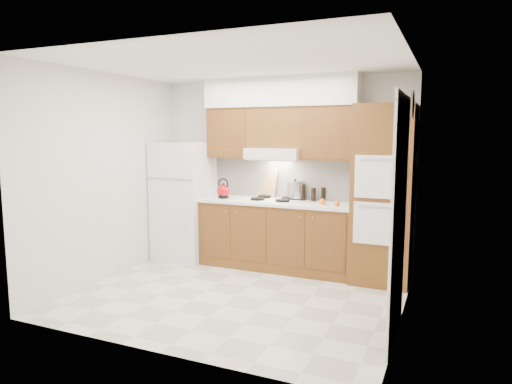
% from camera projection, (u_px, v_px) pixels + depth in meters
% --- Properties ---
extents(floor, '(3.60, 3.60, 0.00)m').
position_uv_depth(floor, '(237.00, 296.00, 5.24)').
color(floor, beige).
rests_on(floor, ground).
extents(ceiling, '(3.60, 3.60, 0.00)m').
position_uv_depth(ceiling, '(235.00, 63.00, 4.90)').
color(ceiling, white).
rests_on(ceiling, wall_back).
extents(wall_back, '(3.60, 0.02, 2.60)m').
position_uv_depth(wall_back, '(282.00, 172.00, 6.43)').
color(wall_back, silver).
rests_on(wall_back, floor).
extents(wall_left, '(0.02, 3.00, 2.60)m').
position_uv_depth(wall_left, '(108.00, 177.00, 5.78)').
color(wall_left, silver).
rests_on(wall_left, floor).
extents(wall_right, '(0.02, 3.00, 2.60)m').
position_uv_depth(wall_right, '(405.00, 192.00, 4.36)').
color(wall_right, silver).
rests_on(wall_right, floor).
extents(fridge, '(0.75, 0.72, 1.72)m').
position_uv_depth(fridge, '(184.00, 201.00, 6.72)').
color(fridge, white).
rests_on(fridge, floor).
extents(base_cabinets, '(2.11, 0.60, 0.90)m').
position_uv_depth(base_cabinets, '(276.00, 236.00, 6.26)').
color(base_cabinets, brown).
rests_on(base_cabinets, floor).
extents(countertop, '(2.13, 0.62, 0.04)m').
position_uv_depth(countertop, '(276.00, 202.00, 6.19)').
color(countertop, white).
rests_on(countertop, base_cabinets).
extents(backsplash, '(2.11, 0.03, 0.56)m').
position_uv_depth(backsplash, '(284.00, 178.00, 6.42)').
color(backsplash, white).
rests_on(backsplash, countertop).
extents(oven_cabinet, '(0.70, 0.65, 2.20)m').
position_uv_depth(oven_cabinet, '(383.00, 195.00, 5.60)').
color(oven_cabinet, brown).
rests_on(oven_cabinet, floor).
extents(upper_cab_left, '(0.63, 0.33, 0.70)m').
position_uv_depth(upper_cab_left, '(232.00, 133.00, 6.49)').
color(upper_cab_left, brown).
rests_on(upper_cab_left, wall_back).
extents(upper_cab_right, '(0.73, 0.33, 0.70)m').
position_uv_depth(upper_cab_right, '(330.00, 133.00, 5.93)').
color(upper_cab_right, brown).
rests_on(upper_cab_right, wall_back).
extents(range_hood, '(0.75, 0.45, 0.15)m').
position_uv_depth(range_hood, '(275.00, 154.00, 6.20)').
color(range_hood, silver).
rests_on(range_hood, wall_back).
extents(upper_cab_over_hood, '(0.75, 0.33, 0.55)m').
position_uv_depth(upper_cab_over_hood, '(277.00, 128.00, 6.21)').
color(upper_cab_over_hood, brown).
rests_on(upper_cab_over_hood, range_hood).
extents(soffit, '(2.13, 0.36, 0.40)m').
position_uv_depth(soffit, '(280.00, 92.00, 6.12)').
color(soffit, silver).
rests_on(soffit, wall_back).
extents(cooktop, '(0.74, 0.50, 0.01)m').
position_uv_depth(cooktop, '(273.00, 200.00, 6.23)').
color(cooktop, white).
rests_on(cooktop, countertop).
extents(doorway, '(0.02, 0.90, 2.10)m').
position_uv_depth(doorway, '(399.00, 224.00, 4.08)').
color(doorway, black).
rests_on(doorway, floor).
extents(wall_clock, '(0.02, 0.30, 0.30)m').
position_uv_depth(wall_clock, '(412.00, 105.00, 4.76)').
color(wall_clock, '#3F3833').
rests_on(wall_clock, wall_right).
extents(kettle, '(0.22, 0.22, 0.19)m').
position_uv_depth(kettle, '(223.00, 191.00, 6.41)').
color(kettle, '#9A0B10').
rests_on(kettle, countertop).
extents(cutting_board, '(0.34, 0.21, 0.42)m').
position_uv_depth(cutting_board, '(267.00, 183.00, 6.49)').
color(cutting_board, tan).
rests_on(cutting_board, countertop).
extents(stock_pot, '(0.22, 0.22, 0.22)m').
position_uv_depth(stock_pot, '(295.00, 190.00, 6.24)').
color(stock_pot, '#BABBBF').
rests_on(stock_pot, cooktop).
extents(condiment_a, '(0.08, 0.08, 0.22)m').
position_uv_depth(condiment_a, '(303.00, 192.00, 6.22)').
color(condiment_a, black).
rests_on(condiment_a, countertop).
extents(condiment_b, '(0.07, 0.07, 0.18)m').
position_uv_depth(condiment_b, '(323.00, 194.00, 6.18)').
color(condiment_b, black).
rests_on(condiment_b, countertop).
extents(condiment_c, '(0.08, 0.08, 0.18)m').
position_uv_depth(condiment_c, '(313.00, 195.00, 6.14)').
color(condiment_c, black).
rests_on(condiment_c, countertop).
extents(orange_near, '(0.08, 0.08, 0.07)m').
position_uv_depth(orange_near, '(337.00, 203.00, 5.73)').
color(orange_near, orange).
rests_on(orange_near, countertop).
extents(orange_far, '(0.10, 0.10, 0.07)m').
position_uv_depth(orange_far, '(322.00, 201.00, 5.88)').
color(orange_far, '#D7670B').
rests_on(orange_far, countertop).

